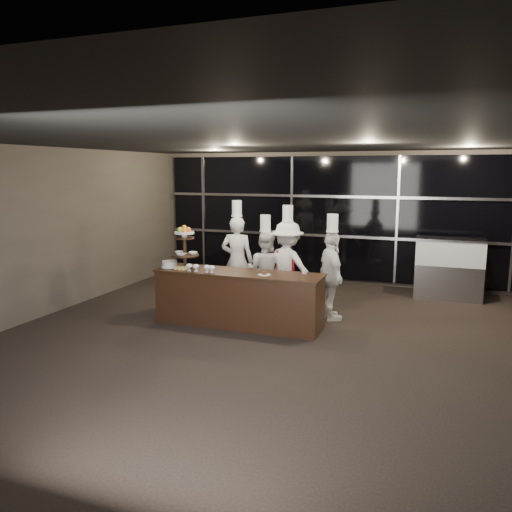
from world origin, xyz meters
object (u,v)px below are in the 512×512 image
(layer_cake, at_px, (170,264))
(chef_b, at_px, (265,270))
(buffet_counter, at_px, (239,298))
(chef_d, at_px, (331,275))
(chef_a, at_px, (237,260))
(display_case, at_px, (449,265))
(chef_c, at_px, (287,266))
(display_stand, at_px, (185,244))

(layer_cake, xyz_separation_m, chef_b, (1.39, 1.07, -0.21))
(buffet_counter, xyz_separation_m, chef_d, (1.39, 0.85, 0.33))
(chef_a, bearing_deg, display_case, 26.46)
(layer_cake, relative_size, chef_a, 0.15)
(display_case, height_order, chef_c, chef_c)
(buffet_counter, bearing_deg, layer_cake, -177.75)
(chef_c, bearing_deg, chef_d, -19.09)
(layer_cake, distance_m, chef_a, 1.47)
(display_stand, bearing_deg, layer_cake, -169.68)
(chef_c, bearing_deg, buffet_counter, -113.39)
(buffet_counter, height_order, chef_d, chef_d)
(chef_a, bearing_deg, buffet_counter, -66.51)
(buffet_counter, relative_size, chef_c, 1.45)
(chef_a, height_order, chef_c, chef_a)
(buffet_counter, height_order, display_stand, display_stand)
(buffet_counter, relative_size, layer_cake, 9.47)
(buffet_counter, bearing_deg, chef_c, 66.61)
(buffet_counter, height_order, display_case, display_case)
(buffet_counter, bearing_deg, chef_b, 83.57)
(chef_a, height_order, chef_b, chef_a)
(chef_b, bearing_deg, display_case, 33.25)
(display_case, xyz_separation_m, chef_c, (-2.82, -1.97, 0.16))
(chef_b, height_order, chef_d, chef_d)
(chef_b, xyz_separation_m, chef_c, (0.38, 0.13, 0.08))
(chef_a, distance_m, chef_c, 1.03)
(display_case, bearing_deg, display_stand, -144.15)
(buffet_counter, height_order, chef_a, chef_a)
(display_stand, relative_size, chef_b, 0.42)
(display_stand, bearing_deg, display_case, 35.85)
(display_stand, relative_size, display_case, 0.56)
(chef_a, height_order, chef_d, chef_a)
(chef_b, distance_m, chef_c, 0.41)
(display_stand, height_order, layer_cake, display_stand)
(buffet_counter, height_order, layer_cake, layer_cake)
(display_stand, bearing_deg, buffet_counter, 0.01)
(layer_cake, height_order, display_case, display_case)
(layer_cake, relative_size, chef_c, 0.15)
(display_case, bearing_deg, chef_b, -146.75)
(display_case, bearing_deg, chef_c, -145.09)
(chef_c, height_order, chef_d, chef_c)
(display_stand, relative_size, chef_d, 0.40)
(layer_cake, bearing_deg, chef_d, 18.62)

